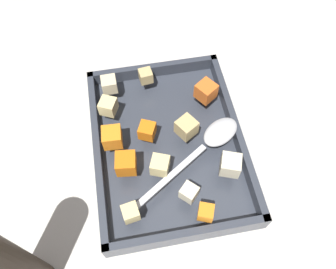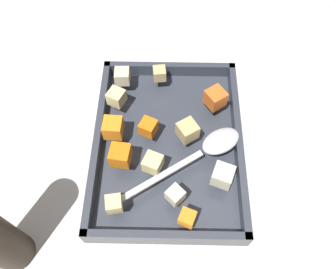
{
  "view_description": "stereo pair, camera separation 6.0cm",
  "coord_description": "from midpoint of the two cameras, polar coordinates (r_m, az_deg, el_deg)",
  "views": [
    {
      "loc": [
        0.29,
        -0.04,
        0.57
      ],
      "look_at": [
        0.0,
        0.01,
        0.05
      ],
      "focal_mm": 36.72,
      "sensor_mm": 36.0,
      "label": 1
    },
    {
      "loc": [
        0.3,
        0.02,
        0.57
      ],
      "look_at": [
        0.0,
        0.01,
        0.05
      ],
      "focal_mm": 36.72,
      "sensor_mm": 36.0,
      "label": 2
    }
  ],
  "objects": [
    {
      "name": "potato_chunk_corner_nw",
      "position": [
        0.54,
        -5.83,
        -11.67
      ],
      "size": [
        0.03,
        0.03,
        0.02
      ],
      "primitive_type": "cube",
      "rotation": [
        0.0,
        0.0,
        0.17
      ],
      "color": "#E0CC89",
      "rests_on": "baking_dish"
    },
    {
      "name": "potato_chunk_corner_sw",
      "position": [
        0.6,
        6.11,
        0.41
      ],
      "size": [
        0.04,
        0.04,
        0.03
      ],
      "primitive_type": "cube",
      "rotation": [
        0.0,
        0.0,
        0.57
      ],
      "color": "tan",
      "rests_on": "baking_dish"
    },
    {
      "name": "potato_chunk_under_handle",
      "position": [
        0.55,
        4.36,
        -10.29
      ],
      "size": [
        0.03,
        0.03,
        0.02
      ],
      "primitive_type": "cube",
      "rotation": [
        0.0,
        0.0,
        5.51
      ],
      "color": "beige",
      "rests_on": "baking_dish"
    },
    {
      "name": "potato_chunk_far_left",
      "position": [
        0.64,
        -5.92,
        5.97
      ],
      "size": [
        0.04,
        0.04,
        0.03
      ],
      "primitive_type": "cube",
      "rotation": [
        0.0,
        0.0,
        2.7
      ],
      "color": "#E0CC89",
      "rests_on": "baking_dish"
    },
    {
      "name": "potato_chunk_corner_se",
      "position": [
        0.57,
        12.09,
        -6.96
      ],
      "size": [
        0.04,
        0.04,
        0.03
      ],
      "primitive_type": "cube",
      "rotation": [
        0.0,
        0.0,
        1.22
      ],
      "color": "beige",
      "rests_on": "baking_dish"
    },
    {
      "name": "carrot_chunk_corner_ne",
      "position": [
        0.6,
        -0.46,
        0.97
      ],
      "size": [
        0.04,
        0.04,
        0.03
      ],
      "primitive_type": "cube",
      "rotation": [
        0.0,
        0.0,
        4.28
      ],
      "color": "orange",
      "rests_on": "baking_dish"
    },
    {
      "name": "serving_spoon",
      "position": [
        0.6,
        10.52,
        -1.98
      ],
      "size": [
        0.15,
        0.21,
        0.02
      ],
      "rotation": [
        0.0,
        0.0,
        5.29
      ],
      "color": "silver",
      "rests_on": "baking_dish"
    },
    {
      "name": "baking_dish",
      "position": [
        0.63,
        2.69,
        -2.09
      ],
      "size": [
        0.35,
        0.26,
        0.04
      ],
      "color": "#333842",
      "rests_on": "ground_plane"
    },
    {
      "name": "potato_chunk_near_left",
      "position": [
        0.56,
        0.49,
        -5.05
      ],
      "size": [
        0.04,
        0.04,
        0.03
      ],
      "primitive_type": "cube",
      "rotation": [
        0.0,
        0.0,
        4.33
      ],
      "color": "#E0CC89",
      "rests_on": "baking_dish"
    },
    {
      "name": "carrot_chunk_center",
      "position": [
        0.57,
        -4.98,
        -3.73
      ],
      "size": [
        0.04,
        0.04,
        0.03
      ],
      "primitive_type": "cube",
      "rotation": [
        0.0,
        0.0,
        4.59
      ],
      "color": "orange",
      "rests_on": "baking_dish"
    },
    {
      "name": "carrot_chunk_front_center",
      "position": [
        0.54,
        6.47,
        -13.9
      ],
      "size": [
        0.03,
        0.03,
        0.02
      ],
      "primitive_type": "cube",
      "rotation": [
        0.0,
        0.0,
        2.77
      ],
      "color": "orange",
      "rests_on": "baking_dish"
    },
    {
      "name": "carrot_chunk_mid_left",
      "position": [
        0.64,
        10.52,
        5.77
      ],
      "size": [
        0.05,
        0.05,
        0.03
      ],
      "primitive_type": "cube",
      "rotation": [
        0.0,
        0.0,
        0.61
      ],
      "color": "orange",
      "rests_on": "baking_dish"
    },
    {
      "name": "ground_plane",
      "position": [
        0.64,
        1.62,
        -2.58
      ],
      "size": [
        4.0,
        4.0,
        0.0
      ],
      "primitive_type": "plane",
      "color": "beige"
    },
    {
      "name": "potato_chunk_mid_right",
      "position": [
        0.67,
        1.14,
        9.9
      ],
      "size": [
        0.03,
        0.03,
        0.02
      ],
      "primitive_type": "cube",
      "rotation": [
        0.0,
        0.0,
        3.27
      ],
      "color": "tan",
      "rests_on": "baking_dish"
    },
    {
      "name": "potato_chunk_far_right",
      "position": [
        0.67,
        -5.05,
        9.42
      ],
      "size": [
        0.03,
        0.03,
        0.03
      ],
      "primitive_type": "cube",
      "rotation": [
        0.0,
        0.0,
        0.03
      ],
      "color": "beige",
      "rests_on": "baking_dish"
    },
    {
      "name": "carrot_chunk_heap_top",
      "position": [
        0.6,
        -6.32,
        0.88
      ],
      "size": [
        0.03,
        0.03,
        0.03
      ],
      "primitive_type": "cube",
      "rotation": [
        0.0,
        0.0,
        6.23
      ],
      "color": "orange",
      "rests_on": "baking_dish"
    }
  ]
}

